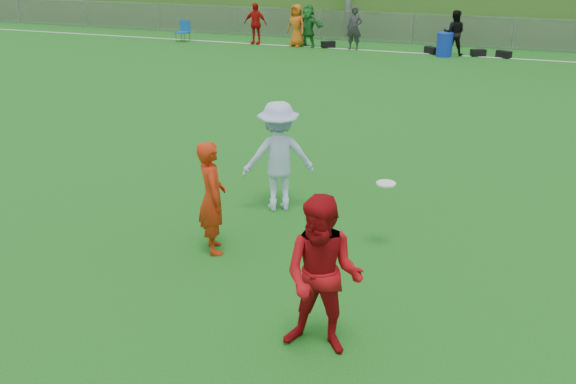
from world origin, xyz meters
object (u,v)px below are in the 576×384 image
at_px(player_red_left, 212,197).
at_px(frisbee, 386,184).
at_px(recycling_bin, 444,45).
at_px(player_red_center, 323,277).
at_px(player_blue, 278,157).

bearing_deg(player_red_left, frisbee, -103.12).
height_order(player_red_left, recycling_bin, player_red_left).
xyz_separation_m(player_red_left, frisbee, (2.44, 0.91, 0.19)).
bearing_deg(recycling_bin, player_red_left, -95.69).
relative_size(player_red_center, recycling_bin, 2.16).
bearing_deg(recycling_bin, player_blue, -94.82).
relative_size(player_red_left, player_red_center, 0.90).
height_order(player_red_center, frisbee, player_red_center).
xyz_separation_m(player_red_left, player_blue, (0.42, 1.82, 0.09)).
distance_m(player_blue, frisbee, 2.22).
relative_size(player_red_left, player_blue, 0.91).
height_order(player_red_center, recycling_bin, player_red_center).
height_order(player_red_left, player_blue, player_blue).
bearing_deg(player_red_left, player_blue, -46.54).
xyz_separation_m(player_red_center, recycling_bin, (-0.51, 19.21, -0.52)).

